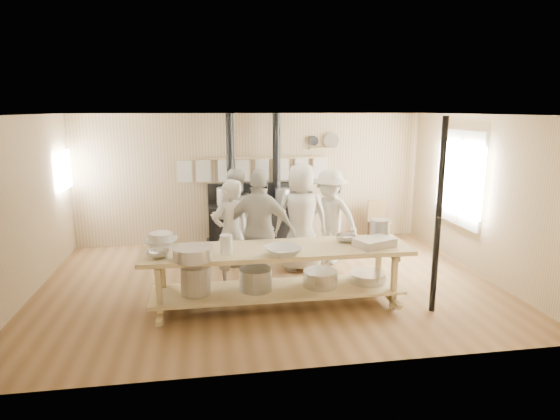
% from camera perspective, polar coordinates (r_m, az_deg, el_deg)
% --- Properties ---
extents(ground, '(7.00, 7.00, 0.00)m').
position_cam_1_polar(ground, '(7.43, -1.36, -8.93)').
color(ground, brown).
rests_on(ground, ground).
extents(room_shell, '(7.00, 7.00, 7.00)m').
position_cam_1_polar(room_shell, '(7.01, -1.42, 3.55)').
color(room_shell, tan).
rests_on(room_shell, ground).
extents(window_right, '(0.09, 1.50, 1.65)m').
position_cam_1_polar(window_right, '(8.74, 21.22, 3.63)').
color(window_right, beige).
rests_on(window_right, ground).
extents(left_opening, '(0.00, 0.90, 0.90)m').
position_cam_1_polar(left_opening, '(9.29, -24.86, 4.41)').
color(left_opening, white).
rests_on(left_opening, ground).
extents(stove, '(1.90, 0.75, 2.60)m').
position_cam_1_polar(stove, '(9.29, -3.16, -1.25)').
color(stove, black).
rests_on(stove, ground).
extents(towel_rail, '(3.00, 0.04, 0.47)m').
position_cam_1_polar(towel_rail, '(9.39, -3.37, 5.28)').
color(towel_rail, tan).
rests_on(towel_rail, ground).
extents(back_wall_shelf, '(0.63, 0.14, 0.32)m').
position_cam_1_polar(back_wall_shelf, '(9.63, 5.36, 8.13)').
color(back_wall_shelf, tan).
rests_on(back_wall_shelf, ground).
extents(prep_table, '(3.60, 0.90, 0.85)m').
position_cam_1_polar(prep_table, '(6.41, -0.37, -7.46)').
color(prep_table, tan).
rests_on(prep_table, ground).
extents(support_post, '(0.08, 0.08, 2.60)m').
position_cam_1_polar(support_post, '(6.42, 18.75, -0.86)').
color(support_post, black).
rests_on(support_post, ground).
extents(cook_far_left, '(0.71, 0.61, 1.66)m').
position_cam_1_polar(cook_far_left, '(7.13, -5.99, -2.87)').
color(cook_far_left, beige).
rests_on(cook_far_left, ground).
extents(cook_left, '(0.99, 0.88, 1.70)m').
position_cam_1_polar(cook_left, '(8.10, -5.60, -0.92)').
color(cook_left, beige).
rests_on(cook_left, ground).
extents(cook_center, '(0.91, 0.61, 1.82)m').
position_cam_1_polar(cook_center, '(7.80, 2.61, -0.93)').
color(cook_center, beige).
rests_on(cook_center, ground).
extents(cook_right, '(1.16, 0.90, 1.84)m').
position_cam_1_polar(cook_right, '(6.91, -2.35, -2.55)').
color(cook_right, beige).
rests_on(cook_right, ground).
extents(cook_by_window, '(1.22, 1.19, 1.67)m').
position_cam_1_polar(cook_by_window, '(8.19, 6.07, -0.87)').
color(cook_by_window, beige).
rests_on(cook_by_window, ground).
extents(chair, '(0.42, 0.42, 0.84)m').
position_cam_1_polar(chair, '(9.80, 11.94, -2.43)').
color(chair, '#523C20').
rests_on(chair, ground).
extents(bowl_white_a, '(0.50, 0.50, 0.10)m').
position_cam_1_polar(bowl_white_a, '(6.58, -14.24, -3.85)').
color(bowl_white_a, silver).
rests_on(bowl_white_a, prep_table).
extents(bowl_steel_a, '(0.40, 0.40, 0.09)m').
position_cam_1_polar(bowl_steel_a, '(6.11, -14.64, -5.19)').
color(bowl_steel_a, silver).
rests_on(bowl_steel_a, prep_table).
extents(bowl_white_b, '(0.60, 0.60, 0.11)m').
position_cam_1_polar(bowl_white_b, '(5.99, 0.39, -5.01)').
color(bowl_white_b, silver).
rests_on(bowl_white_b, prep_table).
extents(bowl_steel_b, '(0.35, 0.35, 0.09)m').
position_cam_1_polar(bowl_steel_b, '(6.66, 8.00, -3.44)').
color(bowl_steel_b, silver).
rests_on(bowl_steel_b, prep_table).
extents(roasting_pan, '(0.61, 0.51, 0.11)m').
position_cam_1_polar(roasting_pan, '(6.48, 11.46, -3.90)').
color(roasting_pan, '#B2B2B7').
rests_on(roasting_pan, prep_table).
extents(mixing_bowl_large, '(0.53, 0.53, 0.16)m').
position_cam_1_polar(mixing_bowl_large, '(5.91, -10.51, -5.22)').
color(mixing_bowl_large, silver).
rests_on(mixing_bowl_large, prep_table).
extents(bucket_galv, '(0.37, 0.37, 0.26)m').
position_cam_1_polar(bucket_galv, '(6.96, 12.05, -2.19)').
color(bucket_galv, gray).
rests_on(bucket_galv, prep_table).
extents(deep_bowl_enamel, '(0.41, 0.41, 0.20)m').
position_cam_1_polar(deep_bowl_enamel, '(6.52, -14.30, -3.57)').
color(deep_bowl_enamel, silver).
rests_on(deep_bowl_enamel, prep_table).
extents(pitcher, '(0.18, 0.18, 0.25)m').
position_cam_1_polar(pitcher, '(6.07, -6.57, -4.18)').
color(pitcher, silver).
rests_on(pitcher, prep_table).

